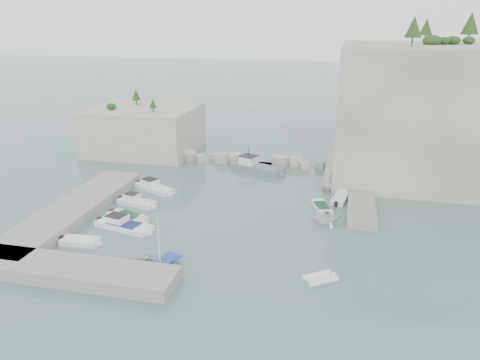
% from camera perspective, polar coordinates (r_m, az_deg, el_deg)
% --- Properties ---
extents(ground, '(400.00, 400.00, 0.00)m').
position_cam_1_polar(ground, '(48.24, -1.63, -5.65)').
color(ground, slate).
rests_on(ground, ground).
extents(cliff_east, '(26.00, 22.00, 17.00)m').
position_cam_1_polar(cliff_east, '(67.40, 23.14, 7.60)').
color(cliff_east, beige).
rests_on(cliff_east, ground).
extents(cliff_terrace, '(8.00, 10.00, 2.50)m').
position_cam_1_polar(cliff_terrace, '(63.26, 14.08, 1.09)').
color(cliff_terrace, beige).
rests_on(cliff_terrace, ground).
extents(outcrop_west, '(16.00, 14.00, 7.00)m').
position_cam_1_polar(outcrop_west, '(76.09, -11.56, 6.05)').
color(outcrop_west, beige).
rests_on(outcrop_west, ground).
extents(quay_west, '(5.00, 24.00, 1.10)m').
position_cam_1_polar(quay_west, '(53.79, -19.75, -3.50)').
color(quay_west, '#9E9689').
rests_on(quay_west, ground).
extents(quay_south, '(18.00, 4.00, 1.10)m').
position_cam_1_polar(quay_south, '(41.58, -19.93, -10.36)').
color(quay_south, '#9E9689').
rests_on(quay_south, ground).
extents(ledge_east, '(3.00, 16.00, 0.80)m').
position_cam_1_polar(ledge_east, '(56.00, 14.55, -2.24)').
color(ledge_east, '#9E9689').
rests_on(ledge_east, ground).
extents(breakwater, '(28.00, 3.00, 1.40)m').
position_cam_1_polar(breakwater, '(68.33, 2.23, 2.52)').
color(breakwater, beige).
rests_on(breakwater, ground).
extents(motorboat_a, '(6.43, 4.49, 1.40)m').
position_cam_1_polar(motorboat_a, '(58.97, -10.36, -1.24)').
color(motorboat_a, white).
rests_on(motorboat_a, ground).
extents(motorboat_b, '(5.33, 2.79, 1.40)m').
position_cam_1_polar(motorboat_b, '(54.82, -12.42, -2.98)').
color(motorboat_b, white).
rests_on(motorboat_b, ground).
extents(motorboat_c, '(5.42, 3.48, 0.70)m').
position_cam_1_polar(motorboat_c, '(51.13, -13.50, -4.72)').
color(motorboat_c, silver).
rests_on(motorboat_c, ground).
extents(motorboat_d, '(6.99, 3.42, 1.40)m').
position_cam_1_polar(motorboat_d, '(49.16, -13.92, -5.75)').
color(motorboat_d, white).
rests_on(motorboat_d, ground).
extents(motorboat_e, '(4.06, 1.92, 0.70)m').
position_cam_1_polar(motorboat_e, '(47.17, -18.86, -7.36)').
color(motorboat_e, white).
rests_on(motorboat_e, ground).
extents(rowboat, '(5.30, 4.56, 0.92)m').
position_cam_1_polar(rowboat, '(41.19, -9.67, -10.56)').
color(rowboat, white).
rests_on(rowboat, ground).
extents(inflatable_dinghy, '(3.12, 2.79, 0.44)m').
position_cam_1_polar(inflatable_dinghy, '(39.50, 9.68, -11.96)').
color(inflatable_dinghy, white).
rests_on(inflatable_dinghy, ground).
extents(tender_east_a, '(4.03, 3.79, 1.69)m').
position_cam_1_polar(tender_east_a, '(49.73, 10.42, -5.19)').
color(tender_east_a, white).
rests_on(tender_east_a, ground).
extents(tender_east_b, '(2.88, 4.74, 0.70)m').
position_cam_1_polar(tender_east_b, '(52.94, 9.92, -3.62)').
color(tender_east_b, silver).
rests_on(tender_east_b, ground).
extents(tender_east_c, '(2.32, 4.84, 0.70)m').
position_cam_1_polar(tender_east_c, '(56.10, 12.10, -2.44)').
color(tender_east_c, silver).
rests_on(tender_east_c, ground).
extents(tender_east_d, '(4.70, 2.30, 1.74)m').
position_cam_1_polar(tender_east_d, '(58.96, 11.79, -1.34)').
color(tender_east_d, white).
rests_on(tender_east_d, ground).
extents(work_boat, '(8.58, 5.17, 2.20)m').
position_cam_1_polar(work_boat, '(65.21, 2.16, 1.06)').
color(work_boat, slate).
rests_on(work_boat, ground).
extents(rowboat_mast, '(0.10, 0.10, 4.20)m').
position_cam_1_polar(rowboat_mast, '(39.99, -9.87, -7.37)').
color(rowboat_mast, white).
rests_on(rowboat_mast, rowboat).
extents(vegetation, '(53.48, 13.88, 13.40)m').
position_cam_1_polar(vegetation, '(67.09, 19.53, 16.14)').
color(vegetation, '#1E4219').
rests_on(vegetation, ground).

